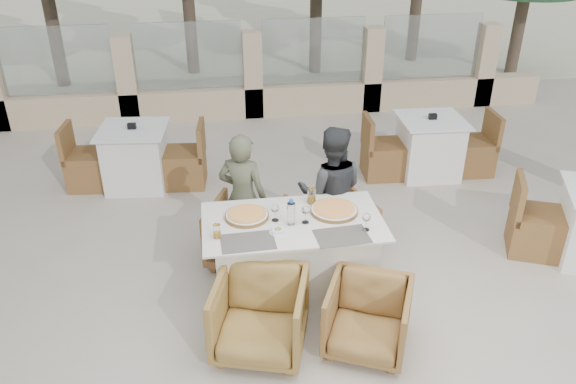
{
  "coord_description": "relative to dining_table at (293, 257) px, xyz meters",
  "views": [
    {
      "loc": [
        -0.74,
        -4.14,
        3.34
      ],
      "look_at": [
        -0.07,
        0.36,
        0.9
      ],
      "focal_mm": 35.0,
      "sensor_mm": 36.0,
      "label": 1
    }
  ],
  "objects": [
    {
      "name": "sand_patch",
      "position": [
        0.07,
        13.94,
        -0.38
      ],
      "size": [
        30.0,
        16.0,
        0.01
      ],
      "primitive_type": "cube",
      "color": "beige",
      "rests_on": "ground"
    },
    {
      "name": "placemat_near_right",
      "position": [
        0.37,
        -0.31,
        0.39
      ],
      "size": [
        0.47,
        0.33,
        0.0
      ],
      "primitive_type": "cube",
      "rotation": [
        0.0,
        0.0,
        0.07
      ],
      "color": "#56524A",
      "rests_on": "dining_table"
    },
    {
      "name": "diner_left",
      "position": [
        -0.4,
        0.68,
        0.29
      ],
      "size": [
        0.58,
        0.49,
        1.34
      ],
      "primitive_type": "imported",
      "rotation": [
        0.0,
        0.0,
        2.73
      ],
      "color": "#555A41",
      "rests_on": "ground"
    },
    {
      "name": "armchair_far_right",
      "position": [
        0.59,
        0.65,
        -0.1
      ],
      "size": [
        0.77,
        0.78,
        0.57
      ],
      "primitive_type": "imported",
      "rotation": [
        0.0,
        0.0,
        3.45
      ],
      "color": "brown",
      "rests_on": "ground"
    },
    {
      "name": "wine_glass_corner",
      "position": [
        0.59,
        -0.24,
        0.48
      ],
      "size": [
        0.1,
        0.1,
        0.18
      ],
      "primitive_type": null,
      "rotation": [
        0.0,
        0.0,
        -0.43
      ],
      "color": "white",
      "rests_on": "dining_table"
    },
    {
      "name": "olive_dish",
      "position": [
        -0.16,
        -0.17,
        0.41
      ],
      "size": [
        0.13,
        0.13,
        0.04
      ],
      "primitive_type": null,
      "rotation": [
        0.0,
        0.0,
        -0.15
      ],
      "color": "silver",
      "rests_on": "dining_table"
    },
    {
      "name": "ground",
      "position": [
        0.07,
        -0.06,
        -0.39
      ],
      "size": [
        80.0,
        80.0,
        0.0
      ],
      "primitive_type": "plane",
      "color": "#BDB2A1",
      "rests_on": "ground"
    },
    {
      "name": "bg_table_a",
      "position": [
        -1.62,
        2.44,
        0.0
      ],
      "size": [
        1.71,
        0.97,
        0.77
      ],
      "primitive_type": null,
      "rotation": [
        0.0,
        0.0,
        -0.1
      ],
      "color": "silver",
      "rests_on": "ground"
    },
    {
      "name": "diner_right",
      "position": [
        0.48,
        0.61,
        0.31
      ],
      "size": [
        0.76,
        0.64,
        1.39
      ],
      "primitive_type": "imported",
      "rotation": [
        0.0,
        0.0,
        2.96
      ],
      "color": "#333638",
      "rests_on": "ground"
    },
    {
      "name": "beer_glass_right",
      "position": [
        0.22,
        0.29,
        0.46
      ],
      "size": [
        0.1,
        0.1,
        0.16
      ],
      "primitive_type": "cylinder",
      "rotation": [
        0.0,
        0.0,
        -0.35
      ],
      "color": "gold",
      "rests_on": "dining_table"
    },
    {
      "name": "dining_table",
      "position": [
        0.0,
        0.0,
        0.0
      ],
      "size": [
        1.6,
        0.9,
        0.77
      ],
      "primitive_type": null,
      "color": "silver",
      "rests_on": "ground"
    },
    {
      "name": "bg_table_b",
      "position": [
        2.15,
        2.22,
        0.0
      ],
      "size": [
        1.68,
        0.9,
        0.77
      ],
      "primitive_type": null,
      "rotation": [
        0.0,
        0.0,
        -0.05
      ],
      "color": "white",
      "rests_on": "ground"
    },
    {
      "name": "armchair_near_left",
      "position": [
        -0.37,
        -0.7,
        -0.05
      ],
      "size": [
        0.89,
        0.91,
        0.67
      ],
      "primitive_type": "imported",
      "rotation": [
        0.0,
        0.0,
        -0.29
      ],
      "color": "olive",
      "rests_on": "ground"
    },
    {
      "name": "placemat_near_left",
      "position": [
        -0.42,
        -0.28,
        0.39
      ],
      "size": [
        0.46,
        0.32,
        0.0
      ],
      "primitive_type": "cube",
      "rotation": [
        0.0,
        0.0,
        0.04
      ],
      "color": "#5E5751",
      "rests_on": "dining_table"
    },
    {
      "name": "wine_glass_near",
      "position": [
        0.1,
        -0.04,
        0.48
      ],
      "size": [
        0.1,
        0.1,
        0.18
      ],
      "primitive_type": null,
      "rotation": [
        0.0,
        0.0,
        -0.31
      ],
      "color": "silver",
      "rests_on": "dining_table"
    },
    {
      "name": "perimeter_wall_far",
      "position": [
        0.07,
        4.74,
        0.42
      ],
      "size": [
        10.0,
        0.34,
        1.6
      ],
      "primitive_type": null,
      "color": "beige",
      "rests_on": "ground"
    },
    {
      "name": "armchair_near_right",
      "position": [
        0.49,
        -0.81,
        -0.08
      ],
      "size": [
        0.86,
        0.87,
        0.6
      ],
      "primitive_type": "imported",
      "rotation": [
        0.0,
        0.0,
        -0.43
      ],
      "color": "olive",
      "rests_on": "ground"
    },
    {
      "name": "pizza_right",
      "position": [
        0.39,
        0.1,
        0.41
      ],
      "size": [
        0.55,
        0.55,
        0.06
      ],
      "primitive_type": "cylinder",
      "rotation": [
        0.0,
        0.0,
        -0.33
      ],
      "color": "orange",
      "rests_on": "dining_table"
    },
    {
      "name": "wine_glass_centre",
      "position": [
        -0.15,
        0.03,
        0.48
      ],
      "size": [
        0.09,
        0.09,
        0.18
      ],
      "primitive_type": null,
      "rotation": [
        0.0,
        0.0,
        0.24
      ],
      "color": "white",
      "rests_on": "dining_table"
    },
    {
      "name": "beer_glass_left",
      "position": [
        -0.67,
        -0.17,
        0.45
      ],
      "size": [
        0.07,
        0.07,
        0.13
      ],
      "primitive_type": "cylinder",
      "rotation": [
        0.0,
        0.0,
        0.08
      ],
      "color": "yellow",
      "rests_on": "dining_table"
    },
    {
      "name": "pizza_left",
      "position": [
        -0.4,
        0.12,
        0.41
      ],
      "size": [
        0.52,
        0.52,
        0.05
      ],
      "primitive_type": "cylinder",
      "rotation": [
        0.0,
        0.0,
        0.44
      ],
      "color": "orange",
      "rests_on": "dining_table"
    },
    {
      "name": "armchair_far_left",
      "position": [
        -0.38,
        0.57,
        -0.06
      ],
      "size": [
        0.91,
        0.92,
        0.65
      ],
      "primitive_type": "imported",
      "rotation": [
        0.0,
        0.0,
        2.76
      ],
      "color": "brown",
      "rests_on": "ground"
    },
    {
      "name": "water_bottle",
      "position": [
        -0.02,
        -0.05,
        0.51
      ],
      "size": [
        0.08,
        0.08,
        0.25
      ],
      "primitive_type": "cylinder",
      "rotation": [
        0.0,
        0.0,
        -0.11
      ],
      "color": "#AEC9E5",
      "rests_on": "dining_table"
    }
  ]
}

